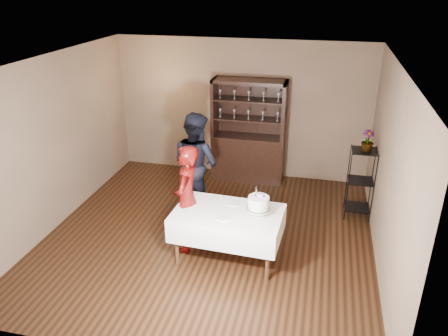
{
  "coord_description": "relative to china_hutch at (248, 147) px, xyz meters",
  "views": [
    {
      "loc": [
        1.57,
        -5.65,
        3.77
      ],
      "look_at": [
        0.22,
        0.1,
        1.14
      ],
      "focal_mm": 35.0,
      "sensor_mm": 36.0,
      "label": 1
    }
  ],
  "objects": [
    {
      "name": "plate_far",
      "position": [
        0.24,
        -2.5,
        0.1
      ],
      "size": [
        0.18,
        0.18,
        0.01
      ],
      "primitive_type": "cylinder",
      "rotation": [
        0.0,
        0.0,
        -0.05
      ],
      "color": "white",
      "rests_on": "cake_table"
    },
    {
      "name": "wall_right",
      "position": [
        2.3,
        -2.25,
        0.69
      ],
      "size": [
        0.02,
        5.0,
        2.7
      ],
      "primitive_type": "cube",
      "color": "brown",
      "rests_on": "floor"
    },
    {
      "name": "woman",
      "position": [
        -0.43,
        -2.62,
        0.15
      ],
      "size": [
        0.41,
        0.6,
        1.63
      ],
      "primitive_type": "imported",
      "rotation": [
        0.0,
        0.0,
        -1.54
      ],
      "color": "#3D0505",
      "rests_on": "floor"
    },
    {
      "name": "china_hutch",
      "position": [
        0.0,
        0.0,
        0.0
      ],
      "size": [
        1.4,
        0.48,
        2.0
      ],
      "color": "black",
      "rests_on": "floor"
    },
    {
      "name": "back_wall",
      "position": [
        -0.2,
        0.25,
        0.69
      ],
      "size": [
        5.0,
        0.02,
        2.7
      ],
      "primitive_type": "cube",
      "color": "brown",
      "rests_on": "floor"
    },
    {
      "name": "plant_etagere",
      "position": [
        2.08,
        -1.05,
        -0.01
      ],
      "size": [
        0.42,
        0.42,
        1.2
      ],
      "color": "black",
      "rests_on": "floor"
    },
    {
      "name": "man",
      "position": [
        -0.62,
        -1.51,
        0.22
      ],
      "size": [
        1.08,
        1.0,
        1.77
      ],
      "primitive_type": "imported",
      "rotation": [
        0.0,
        0.0,
        2.64
      ],
      "color": "black",
      "rests_on": "floor"
    },
    {
      "name": "plate_near",
      "position": [
        0.19,
        -2.92,
        0.1
      ],
      "size": [
        0.21,
        0.21,
        0.01
      ],
      "primitive_type": "cylinder",
      "rotation": [
        0.0,
        0.0,
        0.03
      ],
      "color": "white",
      "rests_on": "cake_table"
    },
    {
      "name": "ceiling",
      "position": [
        -0.2,
        -2.25,
        2.04
      ],
      "size": [
        5.0,
        5.0,
        0.0
      ],
      "primitive_type": "plane",
      "rotation": [
        3.14,
        0.0,
        0.0
      ],
      "color": "silver",
      "rests_on": "back_wall"
    },
    {
      "name": "cake",
      "position": [
        0.63,
        -2.74,
        0.27
      ],
      "size": [
        0.37,
        0.37,
        0.44
      ],
      "rotation": [
        0.0,
        0.0,
        0.35
      ],
      "color": "white",
      "rests_on": "cake_table"
    },
    {
      "name": "cake_table",
      "position": [
        0.21,
        -2.75,
        -0.09
      ],
      "size": [
        1.55,
        1.0,
        0.75
      ],
      "rotation": [
        0.0,
        0.0,
        -0.05
      ],
      "color": "white",
      "rests_on": "floor"
    },
    {
      "name": "potted_plant",
      "position": [
        2.1,
        -1.07,
        0.7
      ],
      "size": [
        0.23,
        0.23,
        0.35
      ],
      "primitive_type": "imported",
      "rotation": [
        0.0,
        0.0,
        0.18
      ],
      "color": "#42612E",
      "rests_on": "plant_etagere"
    },
    {
      "name": "wall_left",
      "position": [
        -2.7,
        -2.25,
        0.69
      ],
      "size": [
        0.02,
        5.0,
        2.7
      ],
      "primitive_type": "cube",
      "color": "brown",
      "rests_on": "floor"
    },
    {
      "name": "floor",
      "position": [
        -0.2,
        -2.25,
        -0.66
      ],
      "size": [
        5.0,
        5.0,
        0.0
      ],
      "primitive_type": "plane",
      "color": "black",
      "rests_on": "ground"
    }
  ]
}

